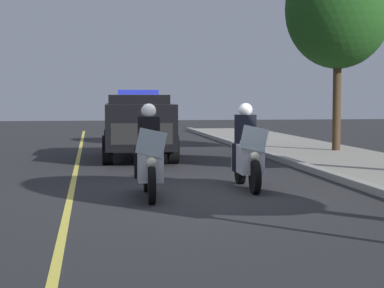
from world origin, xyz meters
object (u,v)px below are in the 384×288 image
object	(u,v)px
police_motorcycle_lead_left	(149,159)
police_motorcycle_lead_right	(247,154)
police_suv	(139,123)
tree_far_back	(338,10)

from	to	relation	value
police_motorcycle_lead_left	police_motorcycle_lead_right	bearing A→B (deg)	112.98
police_motorcycle_lead_right	police_suv	bearing A→B (deg)	-165.87
police_suv	tree_far_back	distance (m)	7.54
police_motorcycle_lead_left	police_suv	distance (m)	7.62
police_motorcycle_lead_right	police_suv	size ratio (longest dim) A/B	0.43
police_motorcycle_lead_right	tree_far_back	distance (m)	9.97
police_motorcycle_lead_left	police_suv	bearing A→B (deg)	177.40
police_motorcycle_lead_right	police_motorcycle_lead_left	bearing A→B (deg)	-67.02
police_motorcycle_lead_right	police_suv	world-z (taller)	police_suv
police_motorcycle_lead_left	police_motorcycle_lead_right	xyz separation A→B (m)	(-0.87, 2.04, 0.00)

